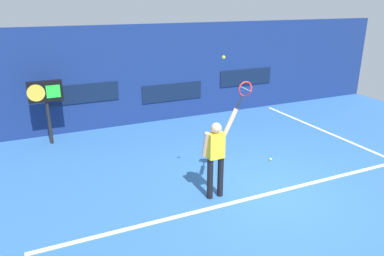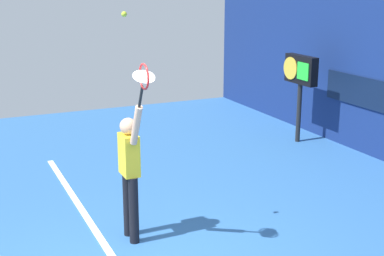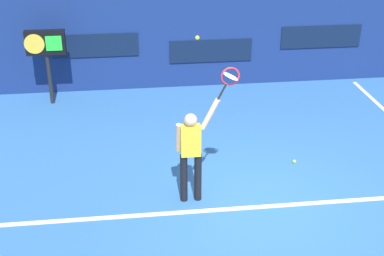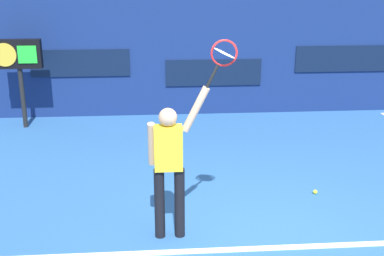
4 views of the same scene
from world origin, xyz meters
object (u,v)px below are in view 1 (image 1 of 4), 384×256
at_px(tennis_ball, 224,57).
at_px(scoreboard_clock, 45,95).
at_px(spare_ball, 271,159).
at_px(tennis_player, 216,154).
at_px(tennis_racket, 245,90).

relative_size(tennis_ball, scoreboard_clock, 0.04).
bearing_deg(spare_ball, scoreboard_clock, 144.34).
bearing_deg(tennis_player, spare_ball, 25.37).
distance_m(tennis_ball, scoreboard_clock, 5.91).
height_order(tennis_racket, tennis_ball, tennis_ball).
relative_size(tennis_racket, scoreboard_clock, 0.33).
bearing_deg(spare_ball, tennis_player, -154.63).
xyz_separation_m(tennis_racket, scoreboard_clock, (-3.59, 4.78, -0.82)).
bearing_deg(scoreboard_clock, tennis_player, -58.22).
bearing_deg(scoreboard_clock, tennis_ball, -57.64).
bearing_deg(tennis_ball, scoreboard_clock, 122.36).
distance_m(scoreboard_clock, spare_ball, 6.55).
distance_m(tennis_player, scoreboard_clock, 5.64).
xyz_separation_m(tennis_player, scoreboard_clock, (-2.96, 4.78, 0.47)).
xyz_separation_m(tennis_player, spare_ball, (2.23, 1.06, -0.98)).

